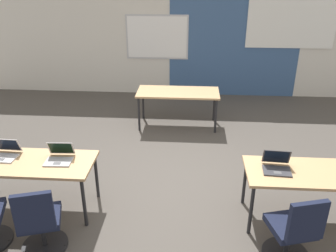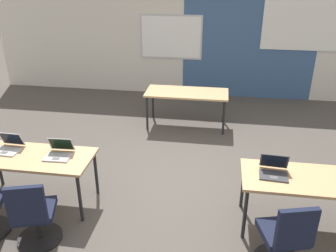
{
  "view_description": "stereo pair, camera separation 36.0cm",
  "coord_description": "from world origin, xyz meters",
  "px_view_note": "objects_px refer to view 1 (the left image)",
  "views": [
    {
      "loc": [
        0.26,
        -4.33,
        3.01
      ],
      "look_at": [
        -0.05,
        0.07,
        0.96
      ],
      "focal_mm": 37.69,
      "sensor_mm": 36.0,
      "label": 1
    },
    {
      "loc": [
        0.62,
        -4.29,
        3.01
      ],
      "look_at": [
        -0.05,
        0.07,
        0.96
      ],
      "focal_mm": 37.69,
      "sensor_mm": 36.0,
      "label": 2
    }
  ],
  "objects_px": {
    "desk_near_right": "(312,176)",
    "laptop_near_left_inner": "(59,157)",
    "chair_near_right_inner": "(293,234)",
    "laptop_near_left_end": "(5,153)",
    "desk_near_left": "(31,166)",
    "chair_near_left_inner": "(40,225)",
    "desk_far_center": "(178,94)",
    "laptop_near_right_inner": "(277,166)"
  },
  "relations": [
    {
      "from": "desk_near_right",
      "to": "laptop_near_left_inner",
      "type": "bearing_deg",
      "value": 178.97
    },
    {
      "from": "laptop_near_left_end",
      "to": "chair_near_left_inner",
      "type": "bearing_deg",
      "value": -46.4
    },
    {
      "from": "laptop_near_left_end",
      "to": "desk_far_center",
      "type": "bearing_deg",
      "value": 54.07
    },
    {
      "from": "desk_near_right",
      "to": "chair_near_left_inner",
      "type": "bearing_deg",
      "value": -166.14
    },
    {
      "from": "desk_near_left",
      "to": "desk_near_right",
      "type": "relative_size",
      "value": 1.0
    },
    {
      "from": "desk_near_right",
      "to": "laptop_near_left_inner",
      "type": "xyz_separation_m",
      "value": [
        -3.14,
        0.06,
        0.11
      ]
    },
    {
      "from": "chair_near_right_inner",
      "to": "desk_near_left",
      "type": "bearing_deg",
      "value": -28.03
    },
    {
      "from": "desk_near_left",
      "to": "laptop_near_right_inner",
      "type": "height_order",
      "value": "laptop_near_right_inner"
    },
    {
      "from": "laptop_near_left_inner",
      "to": "laptop_near_left_end",
      "type": "height_order",
      "value": "laptop_near_left_end"
    },
    {
      "from": "desk_near_right",
      "to": "laptop_near_left_end",
      "type": "relative_size",
      "value": 4.67
    },
    {
      "from": "desk_near_right",
      "to": "desk_far_center",
      "type": "bearing_deg",
      "value": 122.01
    },
    {
      "from": "desk_near_right",
      "to": "chair_near_right_inner",
      "type": "distance_m",
      "value": 0.85
    },
    {
      "from": "chair_near_right_inner",
      "to": "chair_near_left_inner",
      "type": "bearing_deg",
      "value": -14.09
    },
    {
      "from": "desk_far_center",
      "to": "chair_near_right_inner",
      "type": "bearing_deg",
      "value": -68.4
    },
    {
      "from": "laptop_near_right_inner",
      "to": "chair_near_right_inner",
      "type": "height_order",
      "value": "laptop_near_right_inner"
    },
    {
      "from": "laptop_near_right_inner",
      "to": "desk_near_right",
      "type": "bearing_deg",
      "value": 0.22
    },
    {
      "from": "desk_near_left",
      "to": "chair_near_left_inner",
      "type": "relative_size",
      "value": 1.74
    },
    {
      "from": "desk_near_right",
      "to": "desk_far_center",
      "type": "distance_m",
      "value": 3.3
    },
    {
      "from": "desk_near_right",
      "to": "laptop_near_right_inner",
      "type": "height_order",
      "value": "laptop_near_right_inner"
    },
    {
      "from": "laptop_near_right_inner",
      "to": "chair_near_right_inner",
      "type": "xyz_separation_m",
      "value": [
        0.07,
        -0.74,
        -0.39
      ]
    },
    {
      "from": "laptop_near_right_inner",
      "to": "laptop_near_left_inner",
      "type": "bearing_deg",
      "value": -176.51
    },
    {
      "from": "desk_near_left",
      "to": "desk_near_right",
      "type": "bearing_deg",
      "value": 0.0
    },
    {
      "from": "chair_near_right_inner",
      "to": "laptop_near_right_inner",
      "type": "bearing_deg",
      "value": -99.94
    },
    {
      "from": "chair_near_left_inner",
      "to": "laptop_near_left_inner",
      "type": "bearing_deg",
      "value": -105.13
    },
    {
      "from": "laptop_near_left_inner",
      "to": "desk_near_left",
      "type": "bearing_deg",
      "value": -173.82
    },
    {
      "from": "laptop_near_right_inner",
      "to": "chair_near_right_inner",
      "type": "bearing_deg",
      "value": -80.64
    },
    {
      "from": "laptop_near_left_end",
      "to": "chair_near_right_inner",
      "type": "distance_m",
      "value": 3.63
    },
    {
      "from": "desk_near_right",
      "to": "desk_far_center",
      "type": "height_order",
      "value": "same"
    },
    {
      "from": "laptop_near_left_inner",
      "to": "laptop_near_right_inner",
      "type": "xyz_separation_m",
      "value": [
        2.71,
        -0.03,
        0.0
      ]
    },
    {
      "from": "laptop_near_left_end",
      "to": "chair_near_right_inner",
      "type": "height_order",
      "value": "laptop_near_left_end"
    },
    {
      "from": "laptop_near_left_inner",
      "to": "desk_near_right",
      "type": "bearing_deg",
      "value": -3.76
    },
    {
      "from": "laptop_near_left_end",
      "to": "desk_near_right",
      "type": "bearing_deg",
      "value": 0.83
    },
    {
      "from": "laptop_near_right_inner",
      "to": "desk_far_center",
      "type": "bearing_deg",
      "value": 119.58
    },
    {
      "from": "desk_near_right",
      "to": "desk_far_center",
      "type": "xyz_separation_m",
      "value": [
        -1.75,
        2.8,
        0.0
      ]
    },
    {
      "from": "laptop_near_left_inner",
      "to": "chair_near_right_inner",
      "type": "height_order",
      "value": "laptop_near_left_inner"
    },
    {
      "from": "desk_near_right",
      "to": "desk_far_center",
      "type": "relative_size",
      "value": 1.0
    },
    {
      "from": "desk_near_right",
      "to": "chair_near_left_inner",
      "type": "relative_size",
      "value": 1.74
    },
    {
      "from": "chair_near_right_inner",
      "to": "laptop_near_left_inner",
      "type": "bearing_deg",
      "value": -30.7
    },
    {
      "from": "desk_near_left",
      "to": "desk_near_right",
      "type": "distance_m",
      "value": 3.5
    },
    {
      "from": "desk_far_center",
      "to": "laptop_near_left_inner",
      "type": "xyz_separation_m",
      "value": [
        -1.39,
        -2.74,
        0.11
      ]
    },
    {
      "from": "desk_near_left",
      "to": "desk_near_right",
      "type": "xyz_separation_m",
      "value": [
        3.5,
        0.0,
        0.0
      ]
    },
    {
      "from": "desk_near_right",
      "to": "laptop_near_left_inner",
      "type": "height_order",
      "value": "laptop_near_left_inner"
    }
  ]
}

